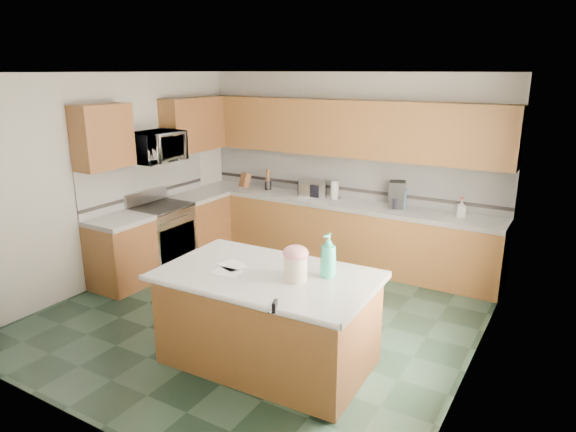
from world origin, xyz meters
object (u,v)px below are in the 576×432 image
Objects in this scene: island_base at (268,321)px; knife_block at (245,180)px; treat_jar at (296,268)px; toaster_oven at (312,189)px; island_top at (268,276)px; soap_bottle_island at (328,256)px; coffee_maker at (397,195)px.

knife_block reaches higher than island_base.
treat_jar is 3.16m from toaster_oven.
knife_block is at bearing 156.19° from toaster_oven.
toaster_oven reaches higher than treat_jar.
treat_jar is (0.30, -0.01, 0.14)m from island_top.
island_base is 0.89m from soap_bottle_island.
island_top is at bearing -93.45° from toaster_oven.
island_top is 3.03m from toaster_oven.
treat_jar is at bearing -4.03° from island_base.
island_top is 4.87× the size of soap_bottle_island.
island_top is at bearing -36.27° from knife_block.
island_base is 0.46m from island_top.
toaster_oven is at bearing 128.62° from soap_bottle_island.
island_top is 5.55× the size of coffee_maker.
knife_block is at bearing 126.58° from island_base.
treat_jar reaches higher than island_top.
soap_bottle_island reaches higher than toaster_oven.
knife_block is at bearing 144.38° from soap_bottle_island.
island_base is 0.95× the size of island_top.
island_base is at bearing -93.45° from toaster_oven.
island_top is 5.17× the size of toaster_oven.
island_base is at bearing -150.46° from soap_bottle_island.
coffee_maker is (0.23, 2.87, 0.21)m from island_top.
treat_jar is 2.88m from coffee_maker.
toaster_oven is (-1.05, 2.84, 0.14)m from island_top.
coffee_maker reaches higher than treat_jar.
treat_jar is 0.54× the size of soap_bottle_island.
treat_jar is 0.32m from soap_bottle_island.
soap_bottle_island is 1.14× the size of coffee_maker.
island_base is at bearing -2.00° from island_top.
soap_bottle_island is at bearing -83.02° from toaster_oven.
soap_bottle_island is at bearing -98.89° from coffee_maker.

